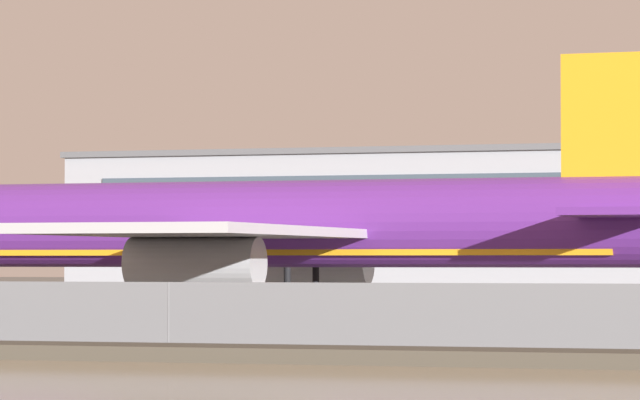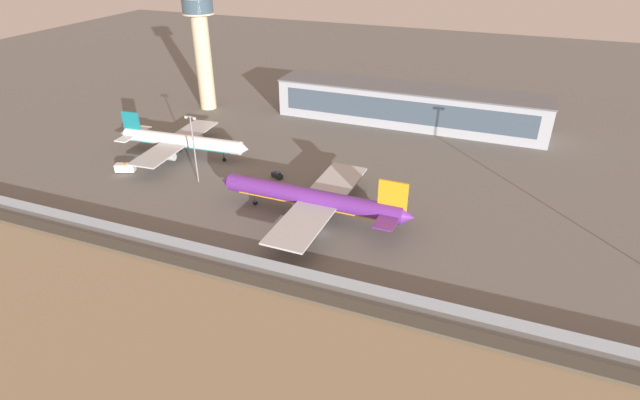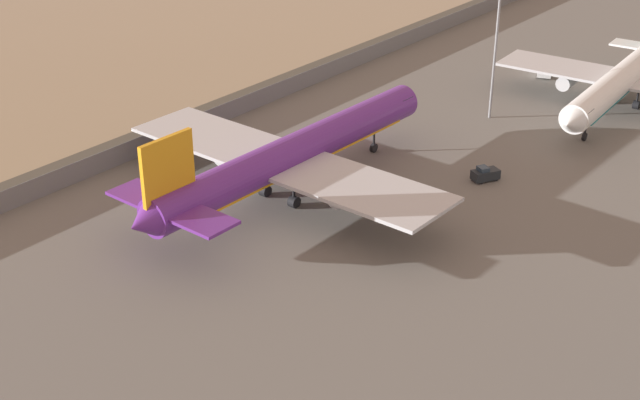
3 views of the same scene
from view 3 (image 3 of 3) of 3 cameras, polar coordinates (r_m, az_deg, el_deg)
The scene contains 8 objects.
ground_plane at distance 101.85m, azimuth -5.60°, elevation 0.50°, with size 500.00×500.00×0.00m, color #66635E.
shoreline_seawall at distance 115.81m, azimuth -12.99°, elevation 3.38°, with size 320.00×3.00×0.50m.
perimeter_fence at distance 112.15m, azimuth -11.57°, elevation 3.32°, with size 280.00×0.10×2.54m.
cargo_jet_purple at distance 98.89m, azimuth -1.82°, elevation 2.90°, with size 47.15×40.62×12.76m.
passenger_jet_white_teal at distance 130.87m, azimuth 18.77°, elevation 7.33°, with size 41.57×35.88×11.74m.
baggage_tug at distance 105.65m, azimuth 10.53°, elevation 1.64°, with size 3.58×2.92×1.80m.
ops_van at distance 143.79m, azimuth 14.26°, elevation 8.25°, with size 5.61×3.78×2.48m.
apron_light_mast_apron_west at distance 121.67m, azimuth 11.19°, elevation 9.72°, with size 3.20×0.40×18.04m.
Camera 3 is at (65.11, 64.38, 44.61)m, focal length 50.00 mm.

